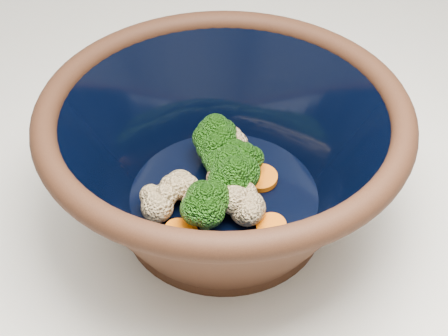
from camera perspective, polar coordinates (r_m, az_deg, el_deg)
name	(u,v)px	position (r m, az deg, el deg)	size (l,w,h in m)	color
mixing_bowl	(224,157)	(0.55, 0.00, 1.02)	(0.37, 0.37, 0.14)	black
vegetable_pile	(221,171)	(0.57, -0.25, -0.31)	(0.14, 0.14, 0.05)	#608442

